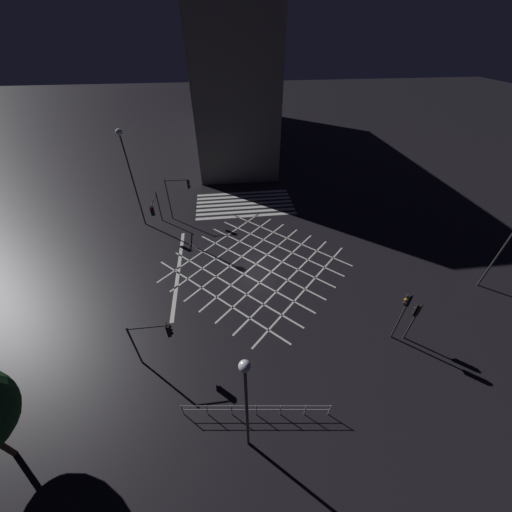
{
  "coord_description": "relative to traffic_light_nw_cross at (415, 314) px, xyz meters",
  "views": [
    {
      "loc": [
        2.3,
        18.57,
        16.23
      ],
      "look_at": [
        0.0,
        0.0,
        0.9
      ],
      "focal_mm": 20.0,
      "sensor_mm": 36.0,
      "label": 1
    }
  ],
  "objects": [
    {
      "name": "traffic_light_nw_main",
      "position": [
        0.89,
        -0.08,
        0.7
      ],
      "size": [
        0.39,
        0.36,
        4.19
      ],
      "color": "#2D2D30",
      "rests_on": "ground_plane"
    },
    {
      "name": "street_lamp_far",
      "position": [
        19.49,
        -16.29,
        4.65
      ],
      "size": [
        0.58,
        0.58,
        9.42
      ],
      "color": "#2D2D30",
      "rests_on": "ground_plane"
    },
    {
      "name": "street_lamp_west",
      "position": [
        10.89,
        4.95,
        2.66
      ],
      "size": [
        0.44,
        0.44,
        7.49
      ],
      "color": "#2D2D30",
      "rests_on": "ground_plane"
    },
    {
      "name": "traffic_light_se_main",
      "position": [
        15.57,
        -17.04,
        0.95
      ],
      "size": [
        2.47,
        0.36,
        4.43
      ],
      "rotation": [
        0.0,
        0.0,
        3.14
      ],
      "color": "#2D2D30",
      "rests_on": "ground_plane"
    },
    {
      "name": "traffic_light_ne_main",
      "position": [
        15.66,
        -0.21,
        0.26
      ],
      "size": [
        2.42,
        0.36,
        3.49
      ],
      "rotation": [
        0.0,
        0.0,
        3.14
      ],
      "color": "#2D2D30",
      "rests_on": "ground_plane"
    },
    {
      "name": "ground_plane",
      "position": [
        8.84,
        -8.54,
        -2.3
      ],
      "size": [
        200.0,
        200.0,
        0.0
      ],
      "primitive_type": "plane",
      "color": "black"
    },
    {
      "name": "traffic_light_nw_cross",
      "position": [
        0.0,
        0.0,
        0.0
      ],
      "size": [
        0.36,
        0.39,
        3.21
      ],
      "rotation": [
        0.0,
        0.0,
        -1.57
      ],
      "color": "#2D2D30",
      "rests_on": "ground_plane"
    },
    {
      "name": "traffic_light_se_cross",
      "position": [
        17.85,
        -15.1,
        0.19
      ],
      "size": [
        0.36,
        3.11,
        3.35
      ],
      "rotation": [
        0.0,
        0.0,
        1.57
      ],
      "color": "#2D2D30",
      "rests_on": "ground_plane"
    },
    {
      "name": "pedestrian_railing",
      "position": [
        10.35,
        3.66,
        -1.63
      ],
      "size": [
        7.71,
        1.0,
        1.05
      ],
      "rotation": [
        0.0,
        0.0,
        3.02
      ],
      "color": "#9EA0A5",
      "rests_on": "ground_plane"
    },
    {
      "name": "office_building",
      "position": [
        8.84,
        -44.32,
        8.29
      ],
      "size": [
        10.06,
        39.02,
        21.17
      ],
      "rotation": [
        0.0,
        0.0,
        1.57
      ],
      "color": "slate",
      "rests_on": "ground_plane"
    },
    {
      "name": "road_markings",
      "position": [
        9.16,
        -14.6,
        -2.29
      ],
      "size": [
        16.58,
        21.97,
        0.01
      ],
      "color": "silver",
      "rests_on": "ground_plane"
    }
  ]
}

